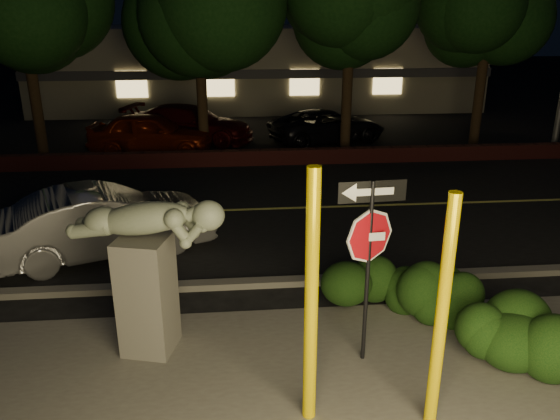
% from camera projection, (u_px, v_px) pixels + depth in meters
% --- Properties ---
extents(ground, '(90.00, 90.00, 0.00)m').
position_uv_depth(ground, '(283.00, 175.00, 16.72)').
color(ground, black).
rests_on(ground, ground).
extents(road, '(80.00, 8.00, 0.01)m').
position_uv_depth(road, '(294.00, 208.00, 13.91)').
color(road, black).
rests_on(road, ground).
extents(lane_marking, '(80.00, 0.12, 0.00)m').
position_uv_depth(lane_marking, '(294.00, 208.00, 13.91)').
color(lane_marking, '#C3BC4E').
rests_on(lane_marking, road).
extents(curb, '(80.00, 0.25, 0.12)m').
position_uv_depth(curb, '(320.00, 280.00, 10.06)').
color(curb, '#4C4944').
rests_on(curb, ground).
extents(brick_wall, '(40.00, 0.35, 0.50)m').
position_uv_depth(brick_wall, '(279.00, 157.00, 17.85)').
color(brick_wall, '#411515').
rests_on(brick_wall, ground).
extents(parking_lot, '(40.00, 12.00, 0.01)m').
position_uv_depth(parking_lot, '(267.00, 129.00, 23.27)').
color(parking_lot, black).
rests_on(parking_lot, ground).
extents(building, '(22.00, 10.20, 4.00)m').
position_uv_depth(building, '(257.00, 64.00, 30.06)').
color(building, gray).
rests_on(building, ground).
extents(yellow_pole_left, '(0.16, 0.16, 3.21)m').
position_uv_depth(yellow_pole_left, '(311.00, 302.00, 6.22)').
color(yellow_pole_left, '#EEC800').
rests_on(yellow_pole_left, ground).
extents(yellow_pole_right, '(0.15, 0.15, 2.96)m').
position_uv_depth(yellow_pole_right, '(441.00, 317.00, 6.15)').
color(yellow_pole_right, '#F2CA00').
rests_on(yellow_pole_right, ground).
extents(signpost, '(0.91, 0.11, 2.69)m').
position_uv_depth(signpost, '(370.00, 237.00, 7.23)').
color(signpost, black).
rests_on(signpost, ground).
extents(sculpture, '(2.23, 1.10, 2.38)m').
position_uv_depth(sculpture, '(147.00, 259.00, 7.62)').
color(sculpture, '#4C4944').
rests_on(sculpture, ground).
extents(hedge_center, '(1.82, 0.87, 0.94)m').
position_uv_depth(hedge_center, '(372.00, 285.00, 9.01)').
color(hedge_center, black).
rests_on(hedge_center, ground).
extents(hedge_right, '(1.76, 1.35, 1.02)m').
position_uv_depth(hedge_right, '(433.00, 291.00, 8.74)').
color(hedge_right, black).
rests_on(hedge_right, ground).
extents(hedge_far_right, '(1.71, 1.15, 1.13)m').
position_uv_depth(hedge_far_right, '(522.00, 331.00, 7.54)').
color(hedge_far_right, black).
rests_on(hedge_far_right, ground).
extents(silver_sedan, '(4.54, 2.96, 1.41)m').
position_uv_depth(silver_sedan, '(105.00, 222.00, 11.09)').
color(silver_sedan, '#9E9DA2').
rests_on(silver_sedan, ground).
extents(parked_car_red, '(4.41, 2.14, 1.45)m').
position_uv_depth(parked_car_red, '(151.00, 133.00, 19.11)').
color(parked_car_red, '#6E1805').
rests_on(parked_car_red, ground).
extents(parked_car_darkred, '(5.23, 3.23, 1.41)m').
position_uv_depth(parked_car_darkred, '(189.00, 124.00, 20.72)').
color(parked_car_darkred, '#3C0809').
rests_on(parked_car_darkred, ground).
extents(parked_car_dark, '(4.91, 3.39, 1.25)m').
position_uv_depth(parked_car_dark, '(328.00, 126.00, 20.85)').
color(parked_car_dark, black).
rests_on(parked_car_dark, ground).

